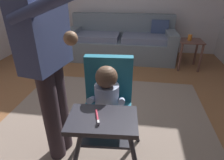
% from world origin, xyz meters
% --- Properties ---
extents(ground, '(6.09, 6.57, 0.10)m').
position_xyz_m(ground, '(0.00, 0.00, -0.05)').
color(ground, brown).
extents(area_rug, '(2.37, 2.90, 0.01)m').
position_xyz_m(area_rug, '(0.25, -0.55, 0.00)').
color(area_rug, gray).
rests_on(area_rug, ground).
extents(couch, '(2.16, 0.86, 0.86)m').
position_xyz_m(couch, '(0.20, 2.00, 0.33)').
color(couch, slate).
rests_on(couch, ground).
extents(high_chair, '(0.65, 0.76, 0.94)m').
position_xyz_m(high_chair, '(0.37, -0.71, 0.65)').
color(high_chair, '#313039').
rests_on(high_chair, ground).
extents(adult_standing, '(0.51, 0.56, 1.63)m').
position_xyz_m(adult_standing, '(-0.08, -0.63, 0.92)').
color(adult_standing, '#34282E').
rests_on(adult_standing, ground).
extents(side_table, '(0.40, 0.40, 0.52)m').
position_xyz_m(side_table, '(1.48, 1.60, 0.38)').
color(side_table, brown).
rests_on(side_table, ground).
extents(sippy_cup, '(0.07, 0.07, 0.10)m').
position_xyz_m(sippy_cup, '(1.45, 1.60, 0.57)').
color(sippy_cup, orange).
rests_on(sippy_cup, side_table).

